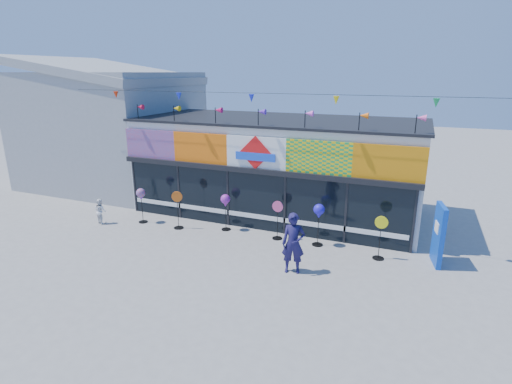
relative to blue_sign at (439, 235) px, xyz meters
The scene contains 12 objects.
ground 7.23m from the blue_sign, 156.45° to the right, with size 80.00×80.00×0.00m, color gray.
kite_shop 7.32m from the blue_sign, 154.84° to the left, with size 16.00×5.70×5.31m.
neighbour_building 17.21m from the blue_sign, 165.96° to the left, with size 8.18×7.20×6.87m.
blue_sign is the anchor object (origin of this frame).
spinner_0 11.21m from the blue_sign, behind, with size 0.37×0.37×1.47m.
spinner_1 9.48m from the blue_sign, behind, with size 0.43×0.39×1.54m.
spinner_2 7.63m from the blue_sign, behind, with size 0.37×0.37×1.46m.
spinner_3 5.46m from the blue_sign, behind, with size 0.42×0.38×1.48m.
spinner_4 3.92m from the blue_sign, behind, with size 0.40×0.40×1.56m.
spinner_5 1.80m from the blue_sign, 168.83° to the right, with size 0.43×0.39×1.51m.
adult_man 4.75m from the blue_sign, 150.82° to the right, with size 0.70×0.46×1.93m, color #1B1646.
child 12.81m from the blue_sign, behind, with size 0.51×0.29×1.04m, color white.
Camera 1 is at (5.61, -10.32, 6.00)m, focal length 28.00 mm.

